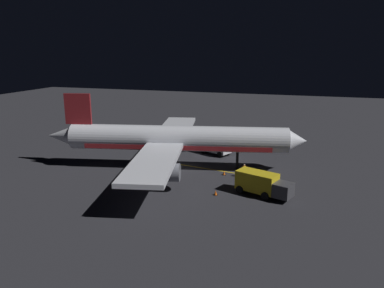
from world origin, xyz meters
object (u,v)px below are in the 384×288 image
Objects in this scene: ground_crew_worker at (244,171)px; traffic_cone_near_left at (224,173)px; catering_truck at (213,146)px; traffic_cone_near_right at (216,193)px; baggage_truck at (262,184)px; airliner at (174,140)px.

traffic_cone_near_left is (-0.11, -2.59, -0.64)m from ground_crew_worker.
catering_truck is 11.58m from ground_crew_worker.
traffic_cone_near_right is at bearing 15.58° from catering_truck.
baggage_truck is at bearing 45.03° from traffic_cone_near_left.
traffic_cone_near_left is (-5.43, -5.43, -1.06)m from baggage_truck.
traffic_cone_near_left is (9.43, 3.97, -0.98)m from catering_truck.
traffic_cone_near_left is at bearing 82.66° from airliner.
airliner is at bearing -21.16° from catering_truck.
catering_truck is 3.88× the size of ground_crew_worker.
airliner is at bearing -96.07° from ground_crew_worker.
baggage_truck reaches higher than traffic_cone_near_right.
baggage_truck is at bearing 107.61° from traffic_cone_near_right.
baggage_truck reaches higher than ground_crew_worker.
ground_crew_worker is 2.67m from traffic_cone_near_left.
ground_crew_worker is 3.16× the size of traffic_cone_near_right.
catering_truck is (-14.86, -9.40, -0.07)m from baggage_truck.
ground_crew_worker is (-5.31, -2.84, -0.42)m from baggage_truck.
airliner is 10.36m from ground_crew_worker.
airliner is 63.68× the size of traffic_cone_near_left.
baggage_truck is 7.75m from traffic_cone_near_left.
ground_crew_worker is 3.16× the size of traffic_cone_near_left.
traffic_cone_near_left is at bearing 22.82° from catering_truck.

